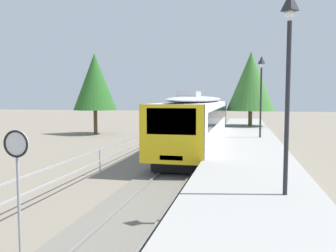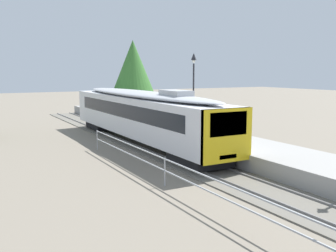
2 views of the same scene
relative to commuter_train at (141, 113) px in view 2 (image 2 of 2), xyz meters
The scene contains 6 objects.
ground_plane 9.26m from the commuter_train, 109.46° to the right, with size 160.00×160.00×0.00m, color slate.
track_rails 8.75m from the commuter_train, 90.00° to the right, with size 3.20×60.00×0.14m.
commuter_train is the anchor object (origin of this frame).
station_platform 9.25m from the commuter_train, 69.06° to the right, with size 3.90×60.00×0.90m, color #999691.
platform_lamp_far_end 4.79m from the commuter_train, ahead, with size 0.34×0.34×5.35m.
tree_behind_carpark 10.54m from the commuter_train, 68.92° to the left, with size 4.43×4.43×7.83m.
Camera 2 is at (-11.02, 6.79, 4.94)m, focal length 41.09 mm.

